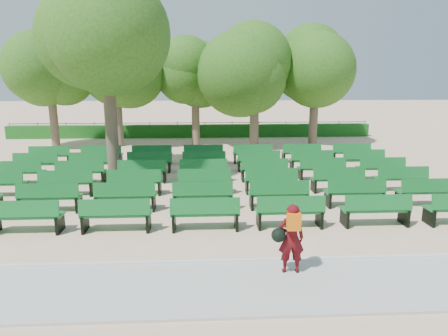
% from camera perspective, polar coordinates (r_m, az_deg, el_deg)
% --- Properties ---
extents(ground, '(120.00, 120.00, 0.00)m').
position_cam_1_polar(ground, '(15.48, -6.04, -3.22)').
color(ground, '#D9B190').
extents(paving, '(30.00, 2.20, 0.06)m').
position_cam_1_polar(paving, '(8.62, -8.59, -16.76)').
color(paving, '#B2B3AE').
rests_on(paving, ground).
extents(curb, '(30.00, 0.12, 0.10)m').
position_cam_1_polar(curb, '(9.63, -7.94, -13.28)').
color(curb, silver).
rests_on(curb, ground).
extents(hedge, '(26.00, 0.70, 0.90)m').
position_cam_1_polar(hedge, '(29.12, -4.70, 5.29)').
color(hedge, '#185B19').
rests_on(hedge, ground).
extents(fence, '(26.00, 0.10, 1.02)m').
position_cam_1_polar(fence, '(29.58, -4.66, 4.53)').
color(fence, black).
rests_on(fence, ground).
extents(tree_line, '(21.80, 6.80, 7.04)m').
position_cam_1_polar(tree_line, '(25.24, -4.92, 3.08)').
color(tree_line, '#30631A').
rests_on(tree_line, ground).
extents(bench_array, '(1.99, 0.70, 1.24)m').
position_cam_1_polar(bench_array, '(15.89, -2.88, -2.36)').
color(bench_array, '#116425').
rests_on(bench_array, ground).
extents(tree_among, '(5.55, 5.55, 7.61)m').
position_cam_1_polar(tree_among, '(17.40, -16.38, 15.08)').
color(tree_among, brown).
rests_on(tree_among, ground).
extents(person, '(0.74, 0.45, 1.57)m').
position_cam_1_polar(person, '(8.90, 9.46, -9.77)').
color(person, '#4A0A0E').
rests_on(person, ground).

